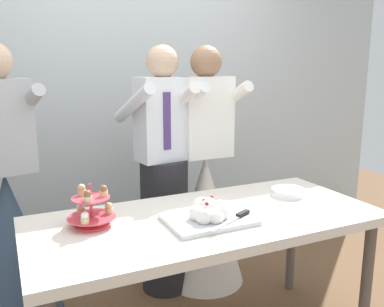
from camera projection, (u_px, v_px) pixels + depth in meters
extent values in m
cube|color=silver|center=(124.00, 76.00, 3.25)|extent=(5.20, 0.10, 2.90)
cube|color=silver|center=(207.00, 221.00, 2.11)|extent=(1.80, 0.80, 0.05)
cylinder|color=#564C47|center=(366.00, 283.00, 2.25)|extent=(0.06, 0.06, 0.72)
cylinder|color=#564C47|center=(38.00, 295.00, 2.13)|extent=(0.06, 0.06, 0.72)
cylinder|color=#564C47|center=(292.00, 239.00, 2.81)|extent=(0.06, 0.06, 0.72)
cylinder|color=#D83F4C|center=(92.00, 225.00, 1.97)|extent=(0.17, 0.17, 0.01)
cylinder|color=#D83F4C|center=(91.00, 205.00, 1.95)|extent=(0.01, 0.01, 0.21)
cylinder|color=#D83F4C|center=(92.00, 217.00, 1.96)|extent=(0.23, 0.23, 0.01)
cylinder|color=#D1B784|center=(109.00, 211.00, 2.00)|extent=(0.04, 0.04, 0.03)
sphere|color=#D6B27A|center=(109.00, 206.00, 2.00)|extent=(0.04, 0.04, 0.04)
cylinder|color=#D1B784|center=(81.00, 210.00, 2.01)|extent=(0.04, 0.04, 0.03)
sphere|color=#EAB7C6|center=(80.00, 205.00, 2.01)|extent=(0.04, 0.04, 0.04)
cylinder|color=#D1B784|center=(85.00, 220.00, 1.87)|extent=(0.04, 0.04, 0.03)
sphere|color=white|center=(85.00, 215.00, 1.87)|extent=(0.04, 0.04, 0.04)
cylinder|color=#D83F4C|center=(91.00, 198.00, 1.94)|extent=(0.18, 0.18, 0.01)
cylinder|color=#D1B784|center=(104.00, 193.00, 1.96)|extent=(0.04, 0.04, 0.03)
sphere|color=brown|center=(103.00, 189.00, 1.95)|extent=(0.04, 0.04, 0.04)
cylinder|color=#D1B784|center=(82.00, 192.00, 1.97)|extent=(0.04, 0.04, 0.03)
sphere|color=#D6B27A|center=(82.00, 188.00, 1.97)|extent=(0.04, 0.04, 0.04)
cylinder|color=#D1B784|center=(88.00, 199.00, 1.88)|extent=(0.04, 0.04, 0.03)
sphere|color=brown|center=(88.00, 194.00, 1.87)|extent=(0.04, 0.04, 0.04)
cube|color=silver|center=(209.00, 219.00, 2.02)|extent=(0.42, 0.31, 0.02)
sphere|color=white|center=(220.00, 209.00, 2.04)|extent=(0.09, 0.09, 0.09)
sphere|color=white|center=(211.00, 210.00, 2.05)|extent=(0.07, 0.07, 0.07)
sphere|color=white|center=(202.00, 206.00, 2.08)|extent=(0.09, 0.09, 0.09)
sphere|color=white|center=(199.00, 211.00, 2.03)|extent=(0.07, 0.07, 0.07)
sphere|color=white|center=(198.00, 213.00, 1.99)|extent=(0.08, 0.08, 0.08)
sphere|color=white|center=(204.00, 216.00, 1.95)|extent=(0.09, 0.09, 0.09)
sphere|color=white|center=(216.00, 217.00, 1.94)|extent=(0.07, 0.07, 0.07)
sphere|color=white|center=(220.00, 213.00, 1.99)|extent=(0.09, 0.09, 0.09)
sphere|color=white|center=(209.00, 208.00, 2.01)|extent=(0.11, 0.11, 0.11)
sphere|color=#DB474C|center=(204.00, 200.00, 1.99)|extent=(0.02, 0.02, 0.02)
sphere|color=#B21923|center=(212.00, 197.00, 2.03)|extent=(0.02, 0.02, 0.02)
sphere|color=#B21923|center=(207.00, 204.00, 1.94)|extent=(0.02, 0.02, 0.02)
sphere|color=#DB474C|center=(215.00, 200.00, 2.05)|extent=(0.02, 0.02, 0.02)
cube|color=silver|center=(225.00, 223.00, 1.93)|extent=(0.22, 0.12, 0.00)
cube|color=black|center=(243.00, 213.00, 2.04)|extent=(0.09, 0.06, 0.02)
cylinder|color=white|center=(288.00, 195.00, 2.43)|extent=(0.19, 0.19, 0.01)
cylinder|color=white|center=(288.00, 193.00, 2.43)|extent=(0.19, 0.19, 0.01)
cylinder|color=white|center=(289.00, 191.00, 2.43)|extent=(0.19, 0.19, 0.01)
cylinder|color=white|center=(288.00, 189.00, 2.42)|extent=(0.19, 0.19, 0.01)
cylinder|color=#232328|center=(165.00, 225.00, 2.81)|extent=(0.32, 0.32, 0.92)
cube|color=white|center=(163.00, 119.00, 2.65)|extent=(0.36, 0.25, 0.54)
sphere|color=#D8B293|center=(162.00, 62.00, 2.58)|extent=(0.21, 0.21, 0.21)
cylinder|color=white|center=(133.00, 104.00, 2.52)|extent=(0.14, 0.49, 0.28)
cylinder|color=white|center=(185.00, 101.00, 2.72)|extent=(0.14, 0.49, 0.28)
cube|color=#4C3372|center=(167.00, 121.00, 2.55)|extent=(0.05, 0.02, 0.36)
cone|color=white|center=(205.00, 219.00, 2.92)|extent=(0.56, 0.56, 0.92)
cube|color=white|center=(206.00, 117.00, 2.76)|extent=(0.34, 0.21, 0.54)
sphere|color=#997054|center=(206.00, 62.00, 2.69)|extent=(0.21, 0.21, 0.21)
cylinder|color=white|center=(179.00, 102.00, 2.66)|extent=(0.08, 0.49, 0.28)
cylinder|color=white|center=(230.00, 100.00, 2.82)|extent=(0.08, 0.49, 0.28)
cone|color=#334760|center=(11.00, 247.00, 2.47)|extent=(0.56, 0.56, 0.92)
cylinder|color=#B2B7BC|center=(26.00, 106.00, 2.40)|extent=(0.20, 0.49, 0.28)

